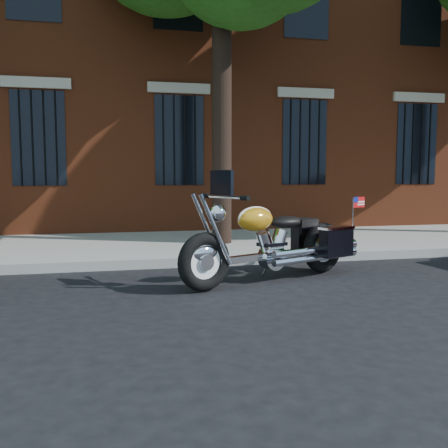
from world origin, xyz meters
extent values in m
plane|color=black|center=(0.00, 0.00, 0.00)|extent=(120.00, 120.00, 0.00)
cube|color=gray|center=(0.00, 1.38, 0.07)|extent=(40.00, 0.16, 0.15)
cube|color=gray|center=(0.00, 3.26, 0.07)|extent=(40.00, 3.60, 0.15)
cube|color=maroon|center=(0.00, 10.06, 6.00)|extent=(26.00, 10.00, 12.00)
cube|color=black|center=(0.00, 5.11, 2.20)|extent=(1.10, 0.14, 2.00)
cube|color=#B2A893|center=(0.00, 5.08, 3.35)|extent=(1.40, 0.20, 0.22)
cylinder|color=black|center=(0.00, 5.03, 2.20)|extent=(0.04, 0.04, 2.00)
cylinder|color=black|center=(0.50, 2.90, 2.50)|extent=(0.36, 0.36, 5.00)
torus|color=black|center=(-0.44, -0.34, 0.37)|extent=(0.74, 0.43, 0.73)
torus|color=black|center=(1.47, 0.47, 0.37)|extent=(0.74, 0.43, 0.73)
cylinder|color=white|center=(-0.44, -0.34, 0.37)|extent=(0.53, 0.27, 0.54)
cylinder|color=white|center=(1.47, 0.47, 0.37)|extent=(0.53, 0.27, 0.54)
ellipsoid|color=white|center=(-0.44, -0.34, 0.48)|extent=(0.41, 0.28, 0.21)
ellipsoid|color=orange|center=(1.47, 0.47, 0.50)|extent=(0.41, 0.29, 0.21)
cube|color=white|center=(0.51, 0.07, 0.35)|extent=(1.55, 0.73, 0.09)
cylinder|color=white|center=(0.56, 0.09, 0.33)|extent=(0.40, 0.32, 0.35)
cylinder|color=white|center=(1.14, 0.12, 0.34)|extent=(1.29, 0.62, 0.10)
ellipsoid|color=orange|center=(0.29, -0.03, 0.85)|extent=(0.62, 0.50, 0.31)
ellipsoid|color=black|center=(0.80, 0.18, 0.78)|extent=(0.61, 0.49, 0.17)
cube|color=black|center=(1.33, 0.72, 0.49)|extent=(0.55, 0.36, 0.41)
cube|color=black|center=(1.55, 0.19, 0.49)|extent=(0.55, 0.36, 0.41)
cylinder|color=white|center=(-0.16, -0.22, 1.15)|extent=(0.37, 0.80, 0.04)
sphere|color=white|center=(-0.26, -0.26, 0.96)|extent=(0.29, 0.29, 0.22)
cube|color=black|center=(-0.20, -0.23, 1.33)|extent=(0.21, 0.42, 0.30)
cube|color=red|center=(1.94, 0.31, 1.03)|extent=(0.23, 0.11, 0.15)
camera|label=1|loc=(-1.53, -6.23, 1.42)|focal=40.00mm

